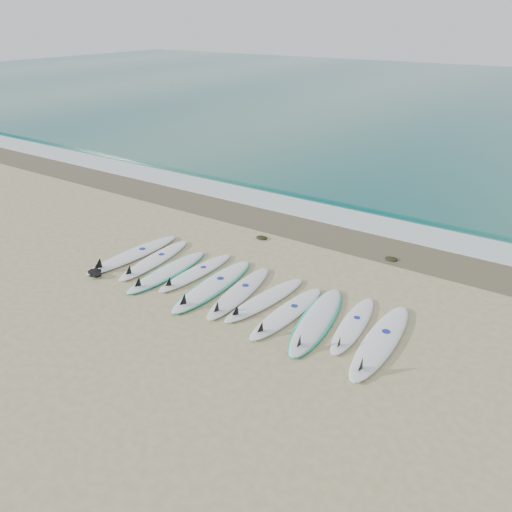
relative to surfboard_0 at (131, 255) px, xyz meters
The scene contains 19 objects.
ground 3.37m from the surfboard_0, ahead, with size 120.00×120.00×0.00m, color tan.
ocean 32.71m from the surfboard_0, 84.08° to the left, with size 120.00×55.00×0.03m, color #23655D.
wet_sand_band 5.34m from the surfboard_0, 50.82° to the left, with size 120.00×1.80×0.01m, color brown.
foam_band 6.48m from the surfboard_0, 58.66° to the left, with size 120.00×1.40×0.04m, color silver.
wave_crest 7.80m from the surfboard_0, 64.40° to the left, with size 120.00×1.00×0.10m, color #23655D.
surfboard_0 is the anchor object (origin of this frame).
surfboard_1 0.69m from the surfboard_0, ahead, with size 0.77×2.65×0.33m.
surfboard_2 1.40m from the surfboard_0, ahead, with size 0.65×2.64×0.33m.
surfboard_3 1.99m from the surfboard_0, ahead, with size 0.66×2.48×0.31m.
surfboard_4 2.73m from the surfboard_0, ahead, with size 0.79×2.91×0.37m.
surfboard_5 3.42m from the surfboard_0, ahead, with size 0.81×2.67×0.34m.
surfboard_6 4.05m from the surfboard_0, ahead, with size 0.90×2.55×0.32m.
surfboard_7 4.74m from the surfboard_0, ahead, with size 0.69×2.56×0.32m.
surfboard_8 5.38m from the surfboard_0, ahead, with size 1.08×2.86×0.35m.
surfboard_9 6.07m from the surfboard_0, ahead, with size 0.69×2.34×0.30m.
surfboard_10 6.73m from the surfboard_0, ahead, with size 0.68×2.89×0.37m.
seaweed_near 3.57m from the surfboard_0, 52.65° to the left, with size 0.33×0.26×0.06m, color black.
seaweed_far 6.67m from the surfboard_0, 32.12° to the left, with size 0.33×0.26×0.06m, color black.
leash_coil 1.18m from the surfboard_0, 90.19° to the right, with size 0.46×0.36×0.11m.
Camera 1 is at (5.70, -7.89, 5.67)m, focal length 35.00 mm.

